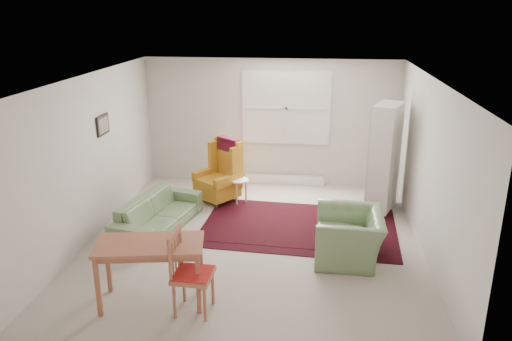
# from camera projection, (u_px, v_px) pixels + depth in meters

# --- Properties ---
(room) EXTENTS (5.04, 5.54, 2.51)m
(room) POSITION_uv_depth(u_px,v_px,m) (257.00, 159.00, 7.49)
(room) COLOR #BAAB9F
(room) RESTS_ON ground
(rug) EXTENTS (3.24, 2.19, 0.03)m
(rug) POSITION_uv_depth(u_px,v_px,m) (299.00, 226.00, 8.17)
(rug) COLOR black
(rug) RESTS_ON ground
(sofa) EXTENTS (1.09, 1.96, 0.75)m
(sofa) POSITION_uv_depth(u_px,v_px,m) (158.00, 207.00, 8.01)
(sofa) COLOR #6B8659
(sofa) RESTS_ON ground
(armchair) EXTENTS (0.96, 1.09, 0.83)m
(armchair) POSITION_uv_depth(u_px,v_px,m) (349.00, 232.00, 7.05)
(armchair) COLOR #6B8659
(armchair) RESTS_ON ground
(wingback_chair) EXTENTS (0.96, 0.97, 1.16)m
(wingback_chair) POSITION_uv_depth(u_px,v_px,m) (217.00, 171.00, 9.08)
(wingback_chair) COLOR #C3831E
(wingback_chair) RESTS_ON ground
(coffee_table) EXTENTS (0.64, 0.64, 0.51)m
(coffee_table) POSITION_uv_depth(u_px,v_px,m) (348.00, 223.00, 7.72)
(coffee_table) COLOR #422914
(coffee_table) RESTS_ON ground
(stool) EXTENTS (0.42, 0.42, 0.46)m
(stool) POSITION_uv_depth(u_px,v_px,m) (239.00, 191.00, 9.11)
(stool) COLOR white
(stool) RESTS_ON ground
(cabinet) EXTENTS (0.65, 0.85, 1.89)m
(cabinet) POSITION_uv_depth(u_px,v_px,m) (385.00, 157.00, 8.66)
(cabinet) COLOR white
(cabinet) RESTS_ON ground
(desk) EXTENTS (1.35, 0.83, 0.80)m
(desk) POSITION_uv_depth(u_px,v_px,m) (152.00, 273.00, 6.00)
(desk) COLOR #AB6245
(desk) RESTS_ON ground
(desk_chair) EXTENTS (0.47, 0.47, 1.02)m
(desk_chair) POSITION_uv_depth(u_px,v_px,m) (193.00, 273.00, 5.77)
(desk_chair) COLOR #AB6245
(desk_chair) RESTS_ON ground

